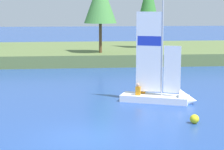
{
  "coord_description": "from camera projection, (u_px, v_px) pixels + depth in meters",
  "views": [
    {
      "loc": [
        -0.61,
        -18.6,
        5.8
      ],
      "look_at": [
        2.3,
        9.72,
        1.2
      ],
      "focal_mm": 69.91,
      "sensor_mm": 36.0,
      "label": 1
    }
  ],
  "objects": [
    {
      "name": "shoreline_tree_midright",
      "position": [
        100.0,
        1.0,
        41.79
      ],
      "size": [
        3.16,
        3.16,
        7.19
      ],
      "color": "brown",
      "rests_on": "shore_bank"
    },
    {
      "name": "sailboat",
      "position": [
        167.0,
        95.0,
        26.11
      ],
      "size": [
        4.72,
        2.95,
        6.5
      ],
      "rotation": [
        0.0,
        0.0,
        -0.39
      ],
      "color": "white",
      "rests_on": "ground"
    },
    {
      "name": "shore_bank",
      "position": [
        73.0,
        53.0,
        47.73
      ],
      "size": [
        80.0,
        15.59,
        1.17
      ],
      "primitive_type": "cube",
      "color": "#5B703D",
      "rests_on": "ground"
    },
    {
      "name": "ground_plane",
      "position": [
        83.0,
        137.0,
        19.25
      ],
      "size": [
        200.0,
        200.0,
        0.0
      ],
      "primitive_type": "plane",
      "color": "#234793"
    },
    {
      "name": "channel_buoy",
      "position": [
        194.0,
        119.0,
        21.48
      ],
      "size": [
        0.46,
        0.46,
        0.46
      ],
      "primitive_type": "sphere",
      "color": "yellow",
      "rests_on": "ground"
    }
  ]
}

